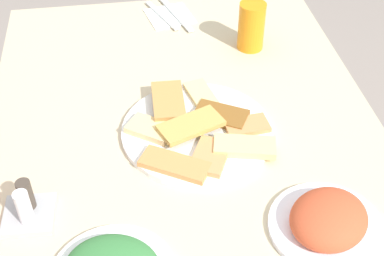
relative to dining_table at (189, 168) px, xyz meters
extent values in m
cube|color=beige|center=(0.00, 0.00, 0.06)|extent=(1.23, 0.83, 0.02)
cylinder|color=#444A57|center=(0.55, -0.36, -0.30)|extent=(0.04, 0.04, 0.70)
cylinder|color=#444A57|center=(0.55, 0.36, -0.30)|extent=(0.04, 0.04, 0.70)
cylinder|color=#302D31|center=(0.21, 0.50, -0.45)|extent=(0.03, 0.03, 0.40)
cylinder|color=white|center=(0.03, -0.02, 0.08)|extent=(0.32, 0.32, 0.01)
cube|color=tan|center=(0.02, -0.01, 0.11)|extent=(0.11, 0.15, 0.01)
cube|color=#EDCB8C|center=(0.03, 0.07, 0.10)|extent=(0.10, 0.11, 0.01)
cube|color=#D88D4F|center=(-0.08, 0.04, 0.09)|extent=(0.12, 0.14, 0.01)
cube|color=tan|center=(0.02, -0.13, 0.09)|extent=(0.06, 0.10, 0.01)
cube|color=brown|center=(0.05, -0.08, 0.10)|extent=(0.11, 0.13, 0.01)
cube|color=tan|center=(0.11, 0.03, 0.11)|extent=(0.13, 0.07, 0.01)
cube|color=beige|center=(0.14, -0.05, 0.09)|extent=(0.10, 0.07, 0.01)
cube|color=#ECD587|center=(-0.05, -0.11, 0.10)|extent=(0.08, 0.13, 0.02)
cube|color=tan|center=(-0.06, -0.03, 0.09)|extent=(0.12, 0.10, 0.01)
cylinder|color=white|center=(-0.25, -0.21, 0.08)|extent=(0.20, 0.20, 0.01)
ellipsoid|color=#D3502F|center=(-0.25, -0.21, 0.10)|extent=(0.19, 0.19, 0.07)
sphere|color=#ECDE54|center=(-0.27, 0.18, 0.10)|extent=(0.03, 0.03, 0.03)
cylinder|color=orange|center=(0.33, -0.21, 0.14)|extent=(0.09, 0.09, 0.12)
cube|color=white|center=(0.51, -0.02, 0.08)|extent=(0.14, 0.14, 0.00)
cube|color=silver|center=(0.51, -0.04, 0.08)|extent=(0.19, 0.07, 0.00)
cube|color=silver|center=(0.51, 0.00, 0.08)|extent=(0.16, 0.08, 0.00)
cube|color=#B2B2B7|center=(-0.15, 0.31, 0.08)|extent=(0.09, 0.09, 0.01)
cylinder|color=white|center=(-0.17, 0.31, 0.12)|extent=(0.03, 0.03, 0.07)
cylinder|color=#473C33|center=(-0.13, 0.31, 0.12)|extent=(0.03, 0.03, 0.06)
camera|label=1|loc=(-0.79, 0.11, 0.83)|focal=49.89mm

